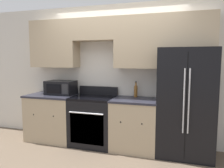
{
  "coord_description": "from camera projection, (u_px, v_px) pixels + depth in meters",
  "views": [
    {
      "loc": [
        1.13,
        -3.36,
        1.59
      ],
      "look_at": [
        0.0,
        0.31,
        1.15
      ],
      "focal_mm": 35.0,
      "sensor_mm": 36.0,
      "label": 1
    }
  ],
  "objects": [
    {
      "name": "ground_plane",
      "position": [
        107.0,
        153.0,
        3.7
      ],
      "size": [
        12.0,
        12.0,
        0.0
      ],
      "primitive_type": "plane",
      "color": "brown"
    },
    {
      "name": "wall_back",
      "position": [
        117.0,
        61.0,
        4.07
      ],
      "size": [
        8.0,
        0.39,
        2.6
      ],
      "color": "beige",
      "rests_on": "ground_plane"
    },
    {
      "name": "lower_cabinets_left",
      "position": [
        53.0,
        117.0,
        4.3
      ],
      "size": [
        0.95,
        0.64,
        0.9
      ],
      "color": "tan",
      "rests_on": "ground_plane"
    },
    {
      "name": "lower_cabinets_right",
      "position": [
        135.0,
        124.0,
        3.82
      ],
      "size": [
        0.8,
        0.64,
        0.9
      ],
      "color": "tan",
      "rests_on": "ground_plane"
    },
    {
      "name": "oven_range",
      "position": [
        93.0,
        120.0,
        4.05
      ],
      "size": [
        0.78,
        0.65,
        1.06
      ],
      "color": "black",
      "rests_on": "ground_plane"
    },
    {
      "name": "refrigerator",
      "position": [
        185.0,
        102.0,
        3.6
      ],
      "size": [
        0.88,
        0.8,
        1.76
      ],
      "color": "black",
      "rests_on": "ground_plane"
    },
    {
      "name": "microwave",
      "position": [
        61.0,
        88.0,
        4.27
      ],
      "size": [
        0.55,
        0.37,
        0.27
      ],
      "color": "black",
      "rests_on": "lower_cabinets_left"
    },
    {
      "name": "bottle",
      "position": [
        136.0,
        91.0,
        3.97
      ],
      "size": [
        0.06,
        0.06,
        0.29
      ],
      "color": "brown",
      "rests_on": "lower_cabinets_right"
    }
  ]
}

